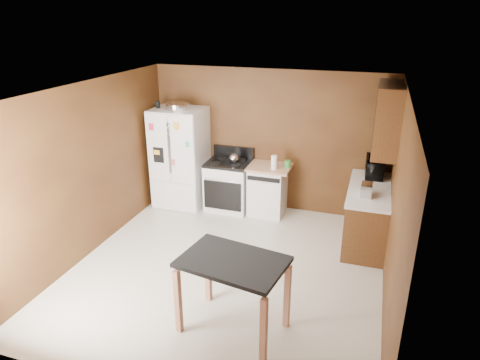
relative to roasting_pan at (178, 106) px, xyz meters
The scene contains 18 objects.
floor 3.03m from the roasting_pan, 50.26° to the right, with size 4.50×4.50×0.00m, color beige.
ceiling 2.48m from the roasting_pan, 50.26° to the right, with size 4.50×4.50×0.00m, color white.
wall_back 1.70m from the roasting_pan, 14.89° to the left, with size 4.20×4.20×0.00m, color #553716.
wall_front 4.41m from the roasting_pan, 69.48° to the right, with size 4.20×4.20×0.00m, color #553716.
wall_left 2.02m from the roasting_pan, 107.13° to the right, with size 4.50×4.50×0.00m, color #553716.
wall_right 4.12m from the roasting_pan, 26.90° to the right, with size 4.50×4.50×0.00m, color #553716.
roasting_pan is the anchor object (origin of this frame).
pen_cup 0.38m from the roasting_pan, behind, with size 0.08×0.08×0.12m, color black.
kettle 1.33m from the roasting_pan, ahead, with size 0.17×0.17×0.17m, color silver.
paper_towel 1.93m from the roasting_pan, ahead, with size 0.10×0.10×0.24m, color white.
green_canister 2.15m from the roasting_pan, ahead, with size 0.11×0.11×0.12m, color green.
toaster 3.47m from the roasting_pan, 12.22° to the right, with size 0.15×0.25×0.18m, color silver.
microwave 3.47m from the roasting_pan, ahead, with size 0.51×0.35×0.28m, color black.
refrigerator 0.95m from the roasting_pan, 130.42° to the left, with size 0.90×0.80×1.80m.
gas_range 1.65m from the roasting_pan, ahead, with size 0.76×0.68×1.10m.
dishwasher 2.14m from the roasting_pan, ahead, with size 0.78×0.63×0.89m.
right_cabinets 3.52m from the roasting_pan, ahead, with size 0.63×1.58×2.45m.
island 3.72m from the roasting_pan, 55.70° to the right, with size 1.22×0.92×0.91m.
Camera 1 is at (1.76, -4.82, 3.40)m, focal length 32.00 mm.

